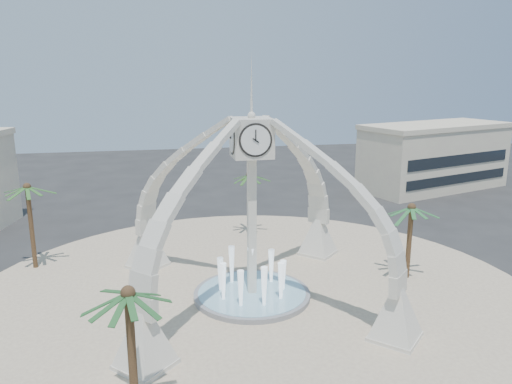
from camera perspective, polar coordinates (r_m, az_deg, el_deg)
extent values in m
plane|color=#282828|center=(35.11, -0.47, -11.95)|extent=(140.00, 140.00, 0.00)
cylinder|color=beige|center=(35.10, -0.47, -11.91)|extent=(40.00, 40.00, 0.06)
cube|color=beige|center=(33.30, -0.48, -4.32)|extent=(0.55, 0.55, 9.80)
cube|color=beige|center=(31.95, -0.51, 6.24)|extent=(2.50, 2.50, 2.50)
cone|color=beige|center=(31.70, -0.52, 12.07)|extent=(0.20, 0.20, 4.00)
cylinder|color=white|center=(30.70, -0.05, 5.94)|extent=(1.84, 0.04, 1.84)
pyramid|color=beige|center=(42.57, 7.10, -5.07)|extent=(3.80, 3.80, 3.20)
pyramid|color=beige|center=(40.52, -12.35, -6.27)|extent=(3.80, 3.80, 3.20)
pyramid|color=beige|center=(27.60, -12.65, -16.13)|extent=(3.80, 3.80, 3.20)
pyramid|color=beige|center=(30.53, 15.73, -13.27)|extent=(3.80, 3.80, 3.20)
cylinder|color=gray|center=(35.03, -0.47, -11.66)|extent=(8.00, 8.00, 0.40)
cylinder|color=#8DBED2|center=(34.93, -0.47, -11.33)|extent=(7.40, 7.40, 0.04)
cone|color=white|center=(34.29, -0.48, -8.90)|extent=(0.60, 0.60, 3.20)
cube|color=beige|center=(70.11, 19.67, 3.63)|extent=(21.49, 13.79, 8.00)
cube|color=beige|center=(69.56, 19.96, 7.12)|extent=(21.87, 14.17, 0.60)
cylinder|color=brown|center=(38.88, 17.09, -5.52)|extent=(0.37, 0.37, 5.62)
cylinder|color=brown|center=(42.58, -24.28, -3.72)|extent=(0.36, 0.36, 6.72)
cylinder|color=brown|center=(46.87, -0.78, -1.47)|extent=(0.35, 0.35, 5.94)
cylinder|color=brown|center=(23.50, -13.98, -17.71)|extent=(0.38, 0.38, 6.15)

